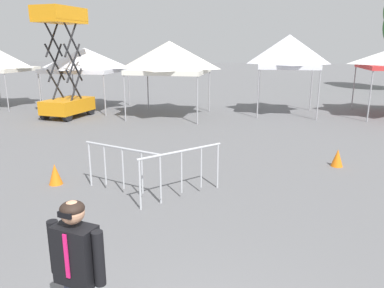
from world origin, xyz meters
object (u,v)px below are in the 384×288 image
at_px(canopy_tent_right_of_center, 289,52).
at_px(traffic_cone_near_barrier, 337,158).
at_px(person_foreground, 78,271).
at_px(traffic_cone_lot_center, 55,174).
at_px(scissor_lift, 66,87).
at_px(crowd_barrier_by_lift, 181,165).
at_px(canopy_tent_far_right, 85,60).
at_px(canopy_tent_behind_left, 169,57).
at_px(crowd_barrier_near_person, 123,161).

bearing_deg(canopy_tent_right_of_center, traffic_cone_near_barrier, -84.71).
bearing_deg(person_foreground, canopy_tent_right_of_center, 77.78).
relative_size(person_foreground, traffic_cone_lot_center, 3.56).
distance_m(scissor_lift, crowd_barrier_by_lift, 10.82).
height_order(canopy_tent_right_of_center, crowd_barrier_by_lift, canopy_tent_right_of_center).
relative_size(scissor_lift, person_foreground, 2.70).
bearing_deg(canopy_tent_far_right, scissor_lift, -88.97).
xyz_separation_m(canopy_tent_far_right, scissor_lift, (0.04, -2.26, -1.10)).
distance_m(canopy_tent_behind_left, crowd_barrier_by_lift, 9.88).
relative_size(canopy_tent_behind_left, crowd_barrier_near_person, 1.76).
xyz_separation_m(canopy_tent_far_right, crowd_barrier_by_lift, (6.91, -10.60, -1.74)).
distance_m(crowd_barrier_near_person, traffic_cone_near_barrier, 5.82).
bearing_deg(scissor_lift, person_foreground, -62.31).
xyz_separation_m(canopy_tent_right_of_center, person_foreground, (-3.27, -15.11, -1.89)).
relative_size(canopy_tent_right_of_center, crowd_barrier_near_person, 1.87).
relative_size(canopy_tent_far_right, person_foreground, 1.98).
xyz_separation_m(traffic_cone_lot_center, traffic_cone_near_barrier, (6.89, 2.47, -0.01)).
bearing_deg(canopy_tent_behind_left, canopy_tent_far_right, 165.46).
bearing_deg(canopy_tent_far_right, traffic_cone_near_barrier, -36.12).
relative_size(scissor_lift, crowd_barrier_near_person, 2.43).
height_order(crowd_barrier_near_person, traffic_cone_lot_center, crowd_barrier_near_person).
bearing_deg(crowd_barrier_near_person, person_foreground, -75.99).
bearing_deg(canopy_tent_behind_left, crowd_barrier_near_person, -83.90).
bearing_deg(person_foreground, crowd_barrier_by_lift, 86.97).
relative_size(crowd_barrier_by_lift, traffic_cone_lot_center, 3.04).
bearing_deg(canopy_tent_behind_left, traffic_cone_near_barrier, -47.31).
bearing_deg(crowd_barrier_by_lift, scissor_lift, 129.47).
bearing_deg(traffic_cone_lot_center, crowd_barrier_by_lift, -6.03).
bearing_deg(traffic_cone_near_barrier, crowd_barrier_by_lift, -143.54).
height_order(canopy_tent_far_right, crowd_barrier_near_person, canopy_tent_far_right).
bearing_deg(scissor_lift, canopy_tent_behind_left, 13.20).
relative_size(canopy_tent_right_of_center, person_foreground, 2.07).
relative_size(crowd_barrier_near_person, crowd_barrier_by_lift, 1.30).
bearing_deg(crowd_barrier_by_lift, canopy_tent_far_right, 123.10).
relative_size(person_foreground, crowd_barrier_near_person, 0.90).
relative_size(scissor_lift, traffic_cone_near_barrier, 10.11).
xyz_separation_m(scissor_lift, traffic_cone_near_barrier, (10.65, -5.54, -1.16)).
bearing_deg(crowd_barrier_near_person, canopy_tent_right_of_center, 67.99).
distance_m(canopy_tent_far_right, traffic_cone_lot_center, 11.18).
distance_m(canopy_tent_right_of_center, traffic_cone_lot_center, 12.43).
distance_m(canopy_tent_far_right, traffic_cone_near_barrier, 13.43).
relative_size(canopy_tent_far_right, crowd_barrier_near_person, 1.78).
bearing_deg(crowd_barrier_near_person, canopy_tent_far_right, 117.90).
height_order(canopy_tent_right_of_center, traffic_cone_lot_center, canopy_tent_right_of_center).
distance_m(crowd_barrier_by_lift, traffic_cone_near_barrier, 4.73).
height_order(canopy_tent_far_right, crowd_barrier_by_lift, canopy_tent_far_right).
relative_size(canopy_tent_behind_left, scissor_lift, 0.73).
distance_m(canopy_tent_far_right, canopy_tent_right_of_center, 9.96).
distance_m(crowd_barrier_by_lift, traffic_cone_lot_center, 3.16).
xyz_separation_m(person_foreground, crowd_barrier_near_person, (-1.08, 4.34, -0.28)).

